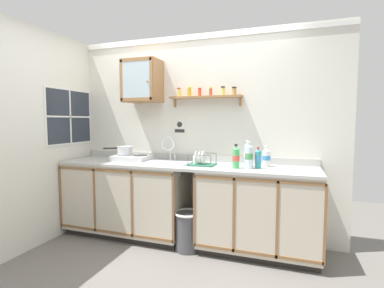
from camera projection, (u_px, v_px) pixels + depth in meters
The scene contains 22 objects.
floor at pixel (168, 258), 2.97m from camera, with size 6.01×6.01×0.00m, color slate.
back_wall at pixel (192, 135), 3.59m from camera, with size 3.61×0.07×2.47m.
side_wall_left at pixel (31, 138), 3.15m from camera, with size 0.05×3.54×2.47m, color silver.
lower_cabinet_run at pixel (127, 198), 3.58m from camera, with size 1.52×0.63×0.89m.
lower_cabinet_run_right at pixel (258, 212), 3.05m from camera, with size 1.26×0.63×0.89m.
countertop at pixel (182, 165), 3.30m from camera, with size 2.97×0.65×0.03m, color #B2B2AD.
backsplash at pixel (191, 157), 3.57m from camera, with size 2.97×0.02×0.08m, color #B2B2AD.
sink at pixel (166, 164), 3.41m from camera, with size 0.59×0.42×0.41m.
hot_plate_stove at pixel (131, 158), 3.56m from camera, with size 0.45×0.31×0.07m.
saucepan at pixel (124, 150), 3.60m from camera, with size 0.30×0.27×0.10m.
bottle_detergent_teal_0 at pixel (258, 158), 2.99m from camera, with size 0.06×0.06×0.22m.
bottle_soda_green_1 at pixel (236, 157), 2.99m from camera, with size 0.08×0.08×0.25m.
bottle_water_clear_2 at pixel (249, 156), 2.97m from camera, with size 0.08×0.08×0.28m.
bottle_water_blue_3 at pixel (248, 154), 3.12m from camera, with size 0.08×0.08×0.28m.
bottle_opaque_white_4 at pixel (266, 157), 3.10m from camera, with size 0.09×0.09×0.23m.
dish_rack at pixel (202, 162), 3.21m from camera, with size 0.28×0.25×0.16m.
mug at pixel (197, 160), 3.25m from camera, with size 0.11×0.11×0.10m.
wall_cabinet at pixel (142, 81), 3.55m from camera, with size 0.45×0.34×0.52m.
spice_shelf at pixel (205, 96), 3.39m from camera, with size 0.88×0.14×0.23m.
warning_sign at pixel (180, 127), 3.60m from camera, with size 0.15×0.01×0.23m.
window at pixel (69, 117), 3.65m from camera, with size 0.03×0.78×0.71m.
trash_bin at pixel (187, 230), 3.13m from camera, with size 0.29×0.29×0.43m.
Camera 1 is at (1.17, -2.63, 1.42)m, focal length 26.80 mm.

